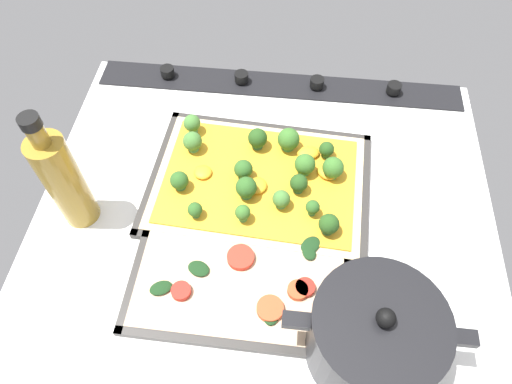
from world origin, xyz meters
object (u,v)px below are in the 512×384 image
Objects in this scene: broccoli_pizza at (262,177)px; veggie_pizza_back at (243,277)px; baking_tray_front at (259,185)px; cooking_pot at (373,337)px; oil_bottle at (63,180)px; baking_tray_back at (241,278)px.

broccoli_pizza is 18.22cm from veggie_pizza_back.
cooking_pot is at bearing 123.67° from baking_tray_front.
baking_tray_back is at bearing 162.44° from oil_bottle.
cooking_pot reaches higher than veggie_pizza_back.
veggie_pizza_back is at bearing 155.59° from baking_tray_back.
baking_tray_front is 17.79cm from veggie_pizza_back.
veggie_pizza_back is at bearing 162.36° from oil_bottle.
baking_tray_front is at bearing -93.10° from baking_tray_back.
oil_bottle is (27.72, -8.77, 9.36)cm from baking_tray_back.
baking_tray_front is at bearing -92.04° from veggie_pizza_back.
cooking_pot is 1.04× the size of oil_bottle.
veggie_pizza_back is (1.10, 18.15, -1.02)cm from broccoli_pizza.
broccoli_pizza is 31.51cm from oil_bottle.
cooking_pot is at bearing 154.54° from baking_tray_back.
baking_tray_back is at bearing 85.50° from broccoli_pizza.
baking_tray_back is 0.78cm from veggie_pizza_back.
broccoli_pizza is 1.09× the size of baking_tray_back.
veggie_pizza_back is 30.68cm from oil_bottle.
veggie_pizza_back is at bearing 86.54° from broccoli_pizza.
baking_tray_front is 32.30cm from cooking_pot.
baking_tray_front is 1.26× the size of veggie_pizza_back.
baking_tray_back is at bearing -25.46° from cooking_pot.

